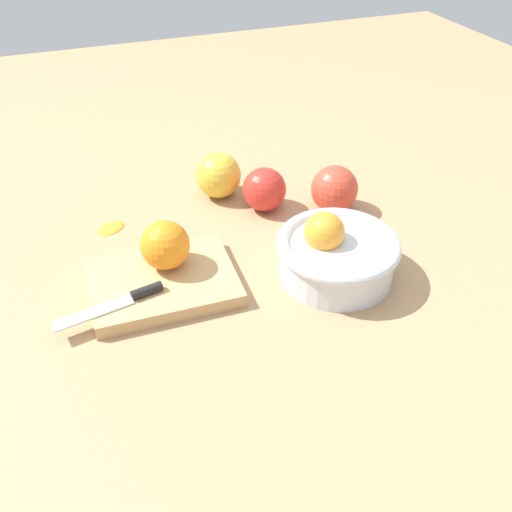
% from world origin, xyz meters
% --- Properties ---
extents(ground_plane, '(2.40, 2.40, 0.00)m').
position_xyz_m(ground_plane, '(0.00, 0.00, 0.00)').
color(ground_plane, tan).
extents(bowl, '(0.18, 0.18, 0.10)m').
position_xyz_m(bowl, '(-0.15, 0.08, 0.04)').
color(bowl, silver).
rests_on(bowl, ground_plane).
extents(cutting_board, '(0.22, 0.17, 0.02)m').
position_xyz_m(cutting_board, '(0.10, 0.02, 0.01)').
color(cutting_board, tan).
rests_on(cutting_board, ground_plane).
extents(orange_on_board, '(0.07, 0.07, 0.07)m').
position_xyz_m(orange_on_board, '(0.09, -0.00, 0.06)').
color(orange_on_board, orange).
rests_on(orange_on_board, cutting_board).
extents(knife, '(0.16, 0.04, 0.01)m').
position_xyz_m(knife, '(0.17, 0.06, 0.03)').
color(knife, silver).
rests_on(knife, cutting_board).
extents(apple_front_left, '(0.08, 0.08, 0.08)m').
position_xyz_m(apple_front_left, '(-0.12, -0.13, 0.04)').
color(apple_front_left, red).
rests_on(apple_front_left, ground_plane).
extents(apple_front_left_2, '(0.08, 0.08, 0.08)m').
position_xyz_m(apple_front_left_2, '(-0.23, -0.08, 0.04)').
color(apple_front_left_2, '#D6422D').
rests_on(apple_front_left_2, ground_plane).
extents(apple_front_left_3, '(0.08, 0.08, 0.08)m').
position_xyz_m(apple_front_left_3, '(-0.05, -0.20, 0.04)').
color(apple_front_left_3, gold).
rests_on(apple_front_left_3, ground_plane).
extents(citrus_peel, '(0.06, 0.06, 0.01)m').
position_xyz_m(citrus_peel, '(0.15, -0.16, 0.00)').
color(citrus_peel, orange).
rests_on(citrus_peel, ground_plane).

